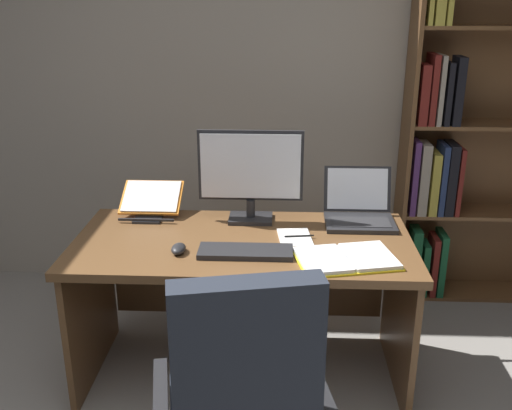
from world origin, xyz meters
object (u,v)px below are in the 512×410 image
object	(u,v)px
desk	(244,271)
laptop	(359,211)
open_binder	(346,258)
monitor	(251,175)
notepad	(295,238)
keyboard	(246,252)
computer_mouse	(179,249)
reading_stand_with_book	(151,200)
pen	(299,236)
bookshelf	(467,138)

from	to	relation	value
desk	laptop	bearing A→B (deg)	18.61
open_binder	laptop	bearing A→B (deg)	64.45
monitor	notepad	distance (m)	0.40
desk	keyboard	xyz separation A→B (m)	(0.02, -0.23, 0.21)
desk	monitor	size ratio (longest dim) A/B	3.04
notepad	monitor	bearing A→B (deg)	133.72
computer_mouse	reading_stand_with_book	world-z (taller)	reading_stand_with_book
computer_mouse	laptop	bearing A→B (deg)	26.65
laptop	reading_stand_with_book	distance (m)	1.08
laptop	pen	bearing A→B (deg)	-141.83
monitor	laptop	bearing A→B (deg)	1.00
bookshelf	notepad	distance (m)	1.39
bookshelf	laptop	xyz separation A→B (m)	(-0.70, -0.65, -0.23)
laptop	computer_mouse	bearing A→B (deg)	-153.35
monitor	keyboard	distance (m)	0.47
keyboard	computer_mouse	distance (m)	0.30
monitor	keyboard	xyz separation A→B (m)	(-0.00, -0.42, -0.23)
desk	notepad	bearing A→B (deg)	-11.28
laptop	notepad	distance (m)	0.41
bookshelf	computer_mouse	distance (m)	1.91
desk	reading_stand_with_book	size ratio (longest dim) A/B	5.08
desk	monitor	world-z (taller)	monitor
laptop	reading_stand_with_book	size ratio (longest dim) A/B	1.10
reading_stand_with_book	pen	size ratio (longest dim) A/B	2.24
bookshelf	open_binder	world-z (taller)	bookshelf
keyboard	reading_stand_with_book	xyz separation A→B (m)	(-0.52, 0.48, 0.06)
bookshelf	monitor	world-z (taller)	bookshelf
bookshelf	pen	xyz separation A→B (m)	(-1.01, -0.90, -0.27)
laptop	bookshelf	bearing A→B (deg)	43.05
desk	bookshelf	bearing A→B (deg)	33.65
desk	notepad	distance (m)	0.32
computer_mouse	open_binder	distance (m)	0.74
keyboard	open_binder	size ratio (longest dim) A/B	0.88
notepad	pen	distance (m)	0.02
monitor	keyboard	world-z (taller)	monitor
monitor	computer_mouse	xyz separation A→B (m)	(-0.30, -0.42, -0.22)
reading_stand_with_book	pen	distance (m)	0.82
desk	notepad	world-z (taller)	notepad
monitor	laptop	world-z (taller)	monitor
notepad	laptop	bearing A→B (deg)	36.42
computer_mouse	pen	size ratio (longest dim) A/B	0.74
bookshelf	monitor	size ratio (longest dim) A/B	4.23
bookshelf	notepad	xyz separation A→B (m)	(-1.03, -0.90, -0.28)
desk	computer_mouse	size ratio (longest dim) A/B	15.31
monitor	computer_mouse	world-z (taller)	monitor
pen	laptop	bearing A→B (deg)	38.17
laptop	computer_mouse	distance (m)	0.95
desk	open_binder	world-z (taller)	open_binder
monitor	computer_mouse	size ratio (longest dim) A/B	5.03
desk	keyboard	size ratio (longest dim) A/B	3.79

